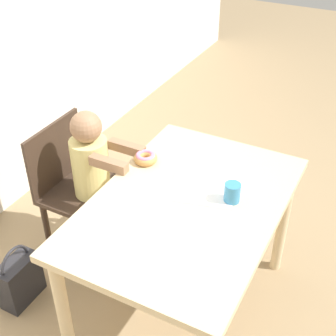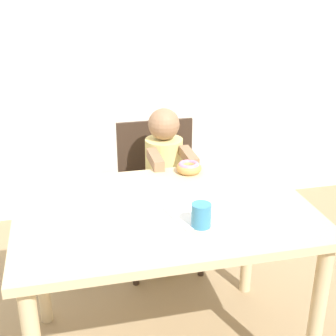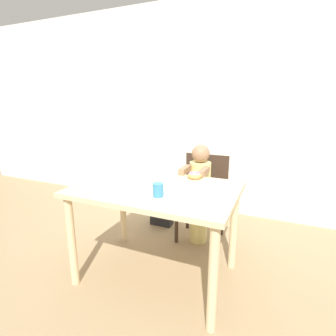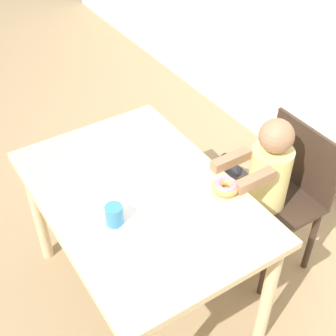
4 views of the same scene
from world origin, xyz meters
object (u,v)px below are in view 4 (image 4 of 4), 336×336
Objects in this scene: chair at (279,195)px; child_figure at (264,197)px; handbag at (228,183)px; cup at (114,215)px; donut at (226,186)px.

child_figure reaches higher than chair.
chair is 2.27× the size of handbag.
handbag is 4.05× the size of cup.
chair is 0.86× the size of child_figure.
donut is 1.30× the size of cup.
handbag is (-0.53, 0.50, -0.63)m from donut.
handbag is at bearing 113.79° from cup.
cup is at bearing -93.15° from child_figure.
child_figure is 0.41m from donut.
cup is at bearing -92.77° from chair.
cup reaches higher than handbag.
donut is at bearing 79.52° from cup.
child_figure is 0.63m from handbag.
chair is at bearing 87.23° from cup.
handbag is at bearing 159.18° from child_figure.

